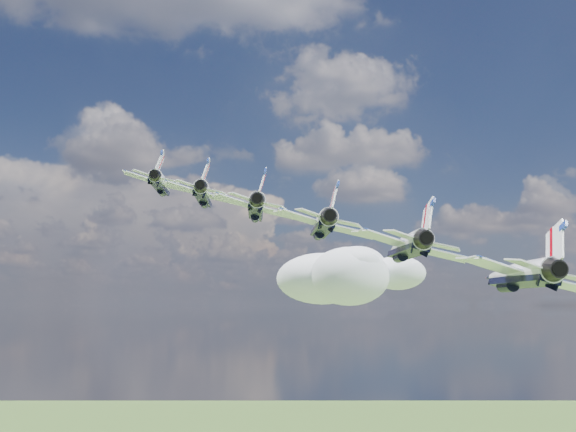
{
  "coord_description": "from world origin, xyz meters",
  "views": [
    {
      "loc": [
        9.39,
        -78.61,
        147.02
      ],
      "look_at": [
        13.23,
        -4.26,
        157.44
      ],
      "focal_mm": 40.0,
      "sensor_mm": 36.0,
      "label": 1
    }
  ],
  "objects_px": {
    "jet_1": "(205,195)",
    "jet_3": "(323,225)",
    "jet_2": "(257,208)",
    "jet_5": "(517,274)",
    "jet_4": "(406,246)",
    "jet_0": "(162,184)"
  },
  "relations": [
    {
      "from": "jet_0",
      "to": "jet_3",
      "type": "xyz_separation_m",
      "value": [
        21.61,
        -26.32,
        -9.39
      ]
    },
    {
      "from": "jet_1",
      "to": "jet_4",
      "type": "distance_m",
      "value": 35.33
    },
    {
      "from": "jet_3",
      "to": "jet_5",
      "type": "relative_size",
      "value": 1.0
    },
    {
      "from": "jet_3",
      "to": "jet_4",
      "type": "xyz_separation_m",
      "value": [
        7.2,
        -8.77,
        -3.13
      ]
    },
    {
      "from": "jet_2",
      "to": "jet_4",
      "type": "distance_m",
      "value": 23.55
    },
    {
      "from": "jet_1",
      "to": "jet_4",
      "type": "bearing_deg",
      "value": -50.34
    },
    {
      "from": "jet_1",
      "to": "jet_3",
      "type": "xyz_separation_m",
      "value": [
        14.41,
        -17.55,
        -6.26
      ]
    },
    {
      "from": "jet_0",
      "to": "jet_3",
      "type": "distance_m",
      "value": 35.33
    },
    {
      "from": "jet_1",
      "to": "jet_5",
      "type": "bearing_deg",
      "value": -50.34
    },
    {
      "from": "jet_4",
      "to": "jet_5",
      "type": "height_order",
      "value": "jet_4"
    },
    {
      "from": "jet_0",
      "to": "jet_1",
      "type": "xyz_separation_m",
      "value": [
        7.2,
        -8.77,
        -3.13
      ]
    },
    {
      "from": "jet_5",
      "to": "jet_0",
      "type": "bearing_deg",
      "value": 129.66
    },
    {
      "from": "jet_0",
      "to": "jet_5",
      "type": "height_order",
      "value": "jet_0"
    },
    {
      "from": "jet_2",
      "to": "jet_5",
      "type": "xyz_separation_m",
      "value": [
        21.61,
        -26.32,
        -9.39
      ]
    },
    {
      "from": "jet_0",
      "to": "jet_5",
      "type": "relative_size",
      "value": 1.0
    },
    {
      "from": "jet_1",
      "to": "jet_0",
      "type": "bearing_deg",
      "value": 129.66
    },
    {
      "from": "jet_2",
      "to": "jet_5",
      "type": "height_order",
      "value": "jet_2"
    },
    {
      "from": "jet_3",
      "to": "jet_0",
      "type": "bearing_deg",
      "value": 129.66
    },
    {
      "from": "jet_1",
      "to": "jet_3",
      "type": "bearing_deg",
      "value": -50.34
    },
    {
      "from": "jet_3",
      "to": "jet_5",
      "type": "bearing_deg",
      "value": -50.34
    },
    {
      "from": "jet_4",
      "to": "jet_2",
      "type": "bearing_deg",
      "value": 129.66
    },
    {
      "from": "jet_2",
      "to": "jet_3",
      "type": "xyz_separation_m",
      "value": [
        7.2,
        -8.77,
        -3.13
      ]
    }
  ]
}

